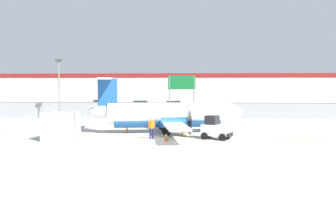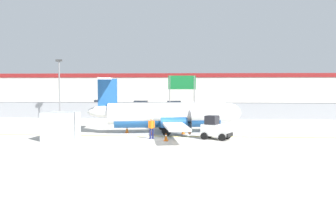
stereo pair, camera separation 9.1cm
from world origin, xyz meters
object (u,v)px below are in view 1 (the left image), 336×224
Objects in this scene: baggage_tug at (215,129)px; traffic_cone_near_left at (166,137)px; parked_car_1 at (140,105)px; traffic_cone_near_right at (152,132)px; cargo_container at (61,126)px; ground_crew_worker at (152,127)px; parked_car_0 at (102,104)px; traffic_cone_far_left at (127,129)px; parked_car_3 at (225,109)px; highway_sign at (182,86)px; commuter_airplane at (170,115)px; apron_light_pole at (59,85)px; parked_car_2 at (174,106)px; parked_car_4 at (273,109)px; traffic_cone_far_right at (183,130)px.

baggage_tug reaches higher than traffic_cone_near_left.
baggage_tug is 0.61× the size of parked_car_1.
cargo_container is at bearing -152.49° from traffic_cone_near_right.
parked_car_0 is (-12.46, 33.88, -0.06)m from ground_crew_worker.
traffic_cone_far_left is 22.29m from parked_car_3.
parked_car_1 is at bearing -16.61° from ground_crew_worker.
traffic_cone_near_left is 25.08m from parked_car_3.
parked_car_3 is 7.73m from highway_sign.
traffic_cone_far_left is at bearing -105.34° from highway_sign.
commuter_airplane is 5.99× the size of cargo_container.
traffic_cone_near_right is 34.01m from parked_car_0.
highway_sign reaches higher than parked_car_1.
parked_car_0 is 0.59× the size of apron_light_pole.
traffic_cone_near_left is (8.19, 0.36, -0.79)m from cargo_container.
ground_crew_worker is at bearing 141.21° from traffic_cone_near_left.
parked_car_2 is (0.21, 31.01, -0.06)m from ground_crew_worker.
ground_crew_worker is 31.01m from parked_car_2.
apron_light_pole is at bearing -159.20° from parked_car_3.
parked_car_4 is at bearing 55.49° from traffic_cone_near_right.
parked_car_1 is 0.58× the size of apron_light_pole.
traffic_cone_far_left is 0.15× the size of parked_car_0.
parked_car_3 is at bearing -51.84° from parked_car_2.
commuter_airplane is 17.03m from apron_light_pole.
parked_car_1 is at bearing 95.78° from traffic_cone_far_left.
parked_car_1 reaches higher than traffic_cone_near_left.
traffic_cone_near_left is at bearing -138.77° from baggage_tug.
traffic_cone_far_right is (5.09, -0.41, 0.00)m from traffic_cone_far_left.
parked_car_3 is at bearing 69.23° from traffic_cone_near_right.
commuter_airplane is 5.47m from baggage_tug.
parked_car_3 is at bearing 74.83° from traffic_cone_near_left.
highway_sign reaches higher than parked_car_2.
parked_car_0 is at bearing 142.46° from baggage_tug.
commuter_airplane reaches higher than parked_car_1.
parked_car_2 is at bearing -26.85° from ground_crew_worker.
highway_sign reaches higher than traffic_cone_near_right.
parked_car_4 is at bearing -17.29° from parked_car_0.
parked_car_4 is at bearing 61.64° from traffic_cone_near_left.
traffic_cone_far_left is 1.00× the size of traffic_cone_far_right.
commuter_airplane is 15.90m from highway_sign.
parked_car_3 is 22.70m from apron_light_pole.
parked_car_4 is at bearing 59.50° from traffic_cone_far_right.
traffic_cone_near_left is 1.00× the size of traffic_cone_far_left.
ground_crew_worker is 31.79m from parked_car_1.
highway_sign is at bearing 22.67° from apron_light_pole.
commuter_airplane is 2.21× the size of apron_light_pole.
parked_car_4 reaches higher than traffic_cone_far_left.
commuter_airplane reaches higher than parked_car_2.
parked_car_4 is at bearing 159.16° from parked_car_1.
ground_crew_worker reaches higher than traffic_cone_far_right.
traffic_cone_far_right is 23.46m from parked_car_4.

